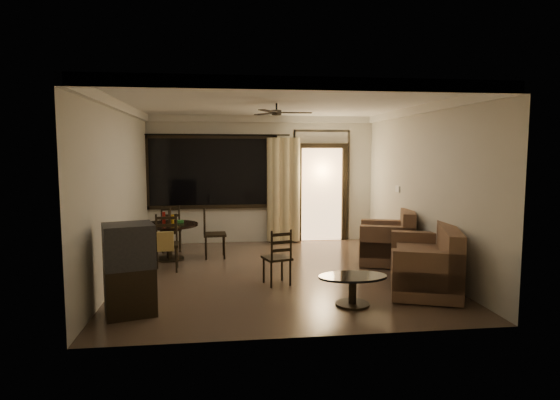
{
  "coord_description": "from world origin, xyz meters",
  "views": [
    {
      "loc": [
        -0.9,
        -7.61,
        2.03
      ],
      "look_at": [
        0.08,
        0.2,
        1.2
      ],
      "focal_mm": 30.0,
      "sensor_mm": 36.0,
      "label": 1
    }
  ],
  "objects": [
    {
      "name": "ground",
      "position": [
        0.0,
        0.0,
        0.0
      ],
      "size": [
        5.5,
        5.5,
        0.0
      ],
      "primitive_type": "plane",
      "color": "#7F6651",
      "rests_on": "ground"
    },
    {
      "name": "side_chair",
      "position": [
        -0.07,
        -0.69,
        0.26
      ],
      "size": [
        0.47,
        0.47,
        0.86
      ],
      "rotation": [
        0.0,
        0.0,
        3.43
      ],
      "color": "black",
      "rests_on": "ground"
    },
    {
      "name": "armchair",
      "position": [
        2.11,
        0.37,
        0.39
      ],
      "size": [
        1.2,
        1.2,
        0.95
      ],
      "rotation": [
        0.0,
        0.0,
        -0.33
      ],
      "color": "#40291D",
      "rests_on": "ground"
    },
    {
      "name": "tv_cabinet",
      "position": [
        -2.05,
        -1.74,
        0.57
      ],
      "size": [
        0.72,
        0.68,
        1.14
      ],
      "rotation": [
        0.0,
        0.0,
        0.29
      ],
      "color": "black",
      "rests_on": "ground"
    },
    {
      "name": "dining_chair_north",
      "position": [
        -1.93,
        2.0,
        0.28
      ],
      "size": [
        0.44,
        0.44,
        0.95
      ],
      "rotation": [
        0.0,
        0.0,
        3.19
      ],
      "color": "black",
      "rests_on": "ground"
    },
    {
      "name": "dining_chair_east",
      "position": [
        -1.05,
        1.26,
        0.28
      ],
      "size": [
        0.44,
        0.44,
        0.95
      ],
      "rotation": [
        0.0,
        0.0,
        1.62
      ],
      "color": "black",
      "rests_on": "ground"
    },
    {
      "name": "coffee_table",
      "position": [
        0.8,
        -1.77,
        0.27
      ],
      "size": [
        0.92,
        0.55,
        0.4
      ],
      "rotation": [
        0.0,
        0.0,
        -0.07
      ],
      "color": "black",
      "rests_on": "ground"
    },
    {
      "name": "dining_chair_west",
      "position": [
        -2.04,
        1.17,
        0.28
      ],
      "size": [
        0.44,
        0.44,
        0.95
      ],
      "rotation": [
        0.0,
        0.0,
        -1.52
      ],
      "color": "black",
      "rests_on": "ground"
    },
    {
      "name": "dining_chair_south",
      "position": [
        -1.84,
        0.36,
        0.31
      ],
      "size": [
        0.44,
        0.5,
        0.95
      ],
      "rotation": [
        0.0,
        0.0,
        0.05
      ],
      "color": "black",
      "rests_on": "ground"
    },
    {
      "name": "room_shell",
      "position": [
        0.59,
        1.77,
        1.83
      ],
      "size": [
        5.5,
        6.7,
        5.5
      ],
      "color": "beige",
      "rests_on": "ground"
    },
    {
      "name": "sofa",
      "position": [
        2.11,
        -1.18,
        0.37
      ],
      "size": [
        1.44,
        1.92,
        0.92
      ],
      "rotation": [
        0.0,
        0.0,
        -0.35
      ],
      "color": "#40291D",
      "rests_on": "ground"
    },
    {
      "name": "dining_table",
      "position": [
        -1.89,
        1.22,
        0.54
      ],
      "size": [
        1.08,
        1.08,
        0.9
      ],
      "rotation": [
        0.0,
        0.0,
        0.05
      ],
      "color": "black",
      "rests_on": "ground"
    }
  ]
}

